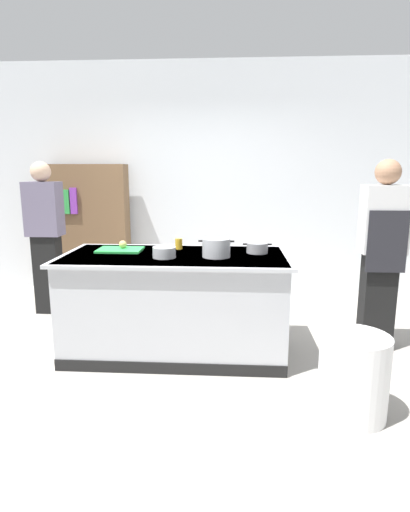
# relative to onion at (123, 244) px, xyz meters

# --- Properties ---
(ground_plane) EXTENTS (10.00, 10.00, 0.00)m
(ground_plane) POSITION_rel_onion_xyz_m (0.51, -0.17, -0.96)
(ground_plane) COLOR #9E9991
(back_wall) EXTENTS (6.40, 0.12, 3.00)m
(back_wall) POSITION_rel_onion_xyz_m (0.51, 1.93, 0.54)
(back_wall) COLOR silver
(back_wall) RESTS_ON ground_plane
(counter_island) EXTENTS (1.98, 0.98, 0.90)m
(counter_island) POSITION_rel_onion_xyz_m (0.51, -0.17, -0.49)
(counter_island) COLOR #B7BABF
(counter_island) RESTS_ON ground_plane
(cutting_board) EXTENTS (0.40, 0.28, 0.02)m
(cutting_board) POSITION_rel_onion_xyz_m (-0.02, -0.03, -0.05)
(cutting_board) COLOR green
(cutting_board) RESTS_ON counter_island
(onion) EXTENTS (0.07, 0.07, 0.07)m
(onion) POSITION_rel_onion_xyz_m (0.00, 0.00, 0.00)
(onion) COLOR tan
(onion) RESTS_ON cutting_board
(stock_pot) EXTENTS (0.30, 0.24, 0.16)m
(stock_pot) POSITION_rel_onion_xyz_m (0.87, -0.24, 0.02)
(stock_pot) COLOR #B7BABF
(stock_pot) RESTS_ON counter_island
(sauce_pan) EXTENTS (0.25, 0.19, 0.09)m
(sauce_pan) POSITION_rel_onion_xyz_m (1.23, -0.05, -0.01)
(sauce_pan) COLOR #99999E
(sauce_pan) RESTS_ON counter_island
(mixing_bowl) EXTENTS (0.20, 0.20, 0.09)m
(mixing_bowl) POSITION_rel_onion_xyz_m (0.43, -0.30, -0.01)
(mixing_bowl) COLOR #B7BABF
(mixing_bowl) RESTS_ON counter_island
(juice_cup) EXTENTS (0.07, 0.07, 0.10)m
(juice_cup) POSITION_rel_onion_xyz_m (0.51, 0.09, -0.01)
(juice_cup) COLOR yellow
(juice_cup) RESTS_ON counter_island
(trash_bin) EXTENTS (0.45, 0.45, 0.57)m
(trash_bin) POSITION_rel_onion_xyz_m (1.82, -1.11, -0.67)
(trash_bin) COLOR white
(trash_bin) RESTS_ON ground_plane
(person_chef) EXTENTS (0.38, 0.25, 1.72)m
(person_chef) POSITION_rel_onion_xyz_m (2.34, 0.03, -0.04)
(person_chef) COLOR black
(person_chef) RESTS_ON ground_plane
(person_guest) EXTENTS (0.38, 0.24, 1.72)m
(person_guest) POSITION_rel_onion_xyz_m (-1.10, 0.81, -0.04)
(person_guest) COLOR black
(person_guest) RESTS_ON ground_plane
(bookshelf) EXTENTS (1.10, 0.31, 1.70)m
(bookshelf) POSITION_rel_onion_xyz_m (-0.91, 1.62, -0.10)
(bookshelf) COLOR brown
(bookshelf) RESTS_ON ground_plane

